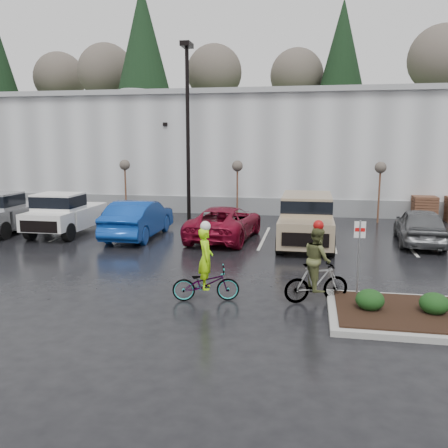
% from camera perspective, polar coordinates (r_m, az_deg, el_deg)
% --- Properties ---
extents(ground, '(120.00, 120.00, 0.00)m').
position_cam_1_polar(ground, '(13.62, -0.58, -8.38)').
color(ground, black).
rests_on(ground, ground).
extents(warehouse, '(60.50, 15.50, 7.20)m').
position_cam_1_polar(warehouse, '(34.76, 6.40, 8.96)').
color(warehouse, '#A3A5A8').
rests_on(warehouse, ground).
extents(wooded_ridge, '(80.00, 25.00, 6.00)m').
position_cam_1_polar(wooded_ridge, '(57.74, 8.03, 8.72)').
color(wooded_ridge, '#22401A').
rests_on(wooded_ridge, ground).
extents(lamppost, '(0.50, 1.00, 9.22)m').
position_cam_1_polar(lamppost, '(25.55, -4.40, 13.16)').
color(lamppost, black).
rests_on(lamppost, ground).
extents(sapling_west, '(0.60, 0.60, 3.20)m').
position_cam_1_polar(sapling_west, '(27.77, -11.85, 6.62)').
color(sapling_west, '#512E20').
rests_on(sapling_west, ground).
extents(sapling_mid, '(0.60, 0.60, 3.20)m').
position_cam_1_polar(sapling_mid, '(26.03, 1.62, 6.61)').
color(sapling_mid, '#512E20').
rests_on(sapling_mid, ground).
extents(sapling_east, '(0.60, 0.60, 3.20)m').
position_cam_1_polar(sapling_east, '(25.97, 18.30, 6.10)').
color(sapling_east, '#512E20').
rests_on(sapling_east, ground).
extents(pallet_stack_a, '(1.20, 1.20, 1.35)m').
position_cam_1_polar(pallet_stack_a, '(27.59, 22.93, 1.73)').
color(pallet_stack_a, '#512E20').
rests_on(pallet_stack_a, ground).
extents(shrub_a, '(0.70, 0.70, 0.52)m').
position_cam_1_polar(shrub_a, '(12.41, 17.15, -8.71)').
color(shrub_a, black).
rests_on(shrub_a, curb_island).
extents(shrub_b, '(0.70, 0.70, 0.52)m').
position_cam_1_polar(shrub_b, '(12.68, 23.97, -8.74)').
color(shrub_b, black).
rests_on(shrub_b, curb_island).
extents(fire_lane_sign, '(0.30, 0.05, 2.20)m').
position_cam_1_polar(fire_lane_sign, '(13.27, 15.93, -2.97)').
color(fire_lane_sign, gray).
rests_on(fire_lane_sign, ground).
extents(pickup_silver, '(2.10, 5.20, 1.96)m').
position_cam_1_polar(pickup_silver, '(24.67, -24.41, 1.43)').
color(pickup_silver, '#9B9DA3').
rests_on(pickup_silver, ground).
extents(pickup_white, '(2.10, 5.20, 1.96)m').
position_cam_1_polar(pickup_white, '(23.30, -18.13, 1.38)').
color(pickup_white, white).
rests_on(pickup_white, ground).
extents(car_blue, '(1.81, 5.10, 1.67)m').
position_cam_1_polar(car_blue, '(21.50, -10.25, 0.64)').
color(car_blue, '#0E399A').
rests_on(car_blue, ground).
extents(car_red, '(2.92, 5.46, 1.46)m').
position_cam_1_polar(car_red, '(20.76, 0.11, 0.16)').
color(car_red, maroon).
rests_on(car_red, ground).
extents(suv_tan, '(2.20, 5.10, 2.06)m').
position_cam_1_polar(suv_tan, '(19.79, 9.87, 0.40)').
color(suv_tan, '#9E886B').
rests_on(suv_tan, ground).
extents(car_grey, '(2.14, 4.61, 1.53)m').
position_cam_1_polar(car_grey, '(21.44, 22.51, -0.20)').
color(car_grey, '#5A5C5F').
rests_on(car_grey, ground).
extents(cyclist_hivis, '(1.91, 1.03, 2.20)m').
position_cam_1_polar(cyclist_hivis, '(12.88, -2.20, -6.29)').
color(cyclist_hivis, '#3F3F44').
rests_on(cyclist_hivis, ground).
extents(cyclist_olive, '(1.79, 1.10, 2.25)m').
position_cam_1_polar(cyclist_olive, '(12.95, 11.10, -5.74)').
color(cyclist_olive, '#3F3F44').
rests_on(cyclist_olive, ground).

